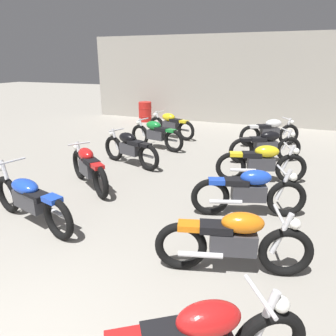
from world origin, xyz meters
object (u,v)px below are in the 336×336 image
Objects in this scene: motorcycle_left_row_1 at (30,199)px; oil_drum at (145,112)px; motorcycle_left_row_4 at (156,134)px; motorcycle_left_row_5 at (171,125)px; motorcycle_right_row_4 at (266,145)px; motorcycle_left_row_3 at (130,148)px; motorcycle_right_row_1 at (234,241)px; motorcycle_left_row_2 at (88,167)px; motorcycle_right_row_3 at (262,162)px; motorcycle_right_row_2 at (249,191)px; motorcycle_right_row_5 at (270,132)px.

motorcycle_left_row_1 is 9.30m from oil_drum.
motorcycle_left_row_5 is at bearing 93.80° from motorcycle_left_row_4.
motorcycle_left_row_3 is at bearing -154.60° from motorcycle_right_row_4.
motorcycle_left_row_5 is 2.25× the size of oil_drum.
motorcycle_right_row_1 is 10.63m from oil_drum.
motorcycle_left_row_2 and motorcycle_left_row_4 have the same top height.
motorcycle_left_row_3 is 0.98× the size of motorcycle_right_row_1.
motorcycle_left_row_4 is (0.05, 5.04, 0.01)m from motorcycle_left_row_1.
oil_drum is at bearing 121.23° from motorcycle_right_row_1.
motorcycle_right_row_3 is 7.95m from oil_drum.
motorcycle_left_row_4 is 3.69m from motorcycle_right_row_3.
motorcycle_left_row_4 and motorcycle_right_row_2 have the same top height.
motorcycle_right_row_5 is at bearing 90.93° from motorcycle_right_row_4.
motorcycle_right_row_2 is at bearing -89.67° from motorcycle_right_row_5.
motorcycle_left_row_5 is at bearing -49.12° from oil_drum.
oil_drum is at bearing 111.69° from motorcycle_left_row_3.
motorcycle_right_row_2 is 3.27m from motorcycle_right_row_4.
oil_drum is at bearing 133.99° from motorcycle_right_row_3.
motorcycle_left_row_4 is at bearing 176.78° from motorcycle_right_row_4.
motorcycle_left_row_4 and motorcycle_right_row_5 have the same top height.
motorcycle_right_row_1 is 1.09× the size of motorcycle_right_row_5.
motorcycle_right_row_3 is (3.36, 1.63, 0.00)m from motorcycle_left_row_2.
motorcycle_right_row_2 is 1.08× the size of motorcycle_right_row_5.
motorcycle_left_row_3 is 1.07× the size of motorcycle_right_row_5.
motorcycle_right_row_3 is (0.01, 3.37, 0.00)m from motorcycle_right_row_1.
motorcycle_left_row_1 is at bearing -134.99° from motorcycle_right_row_3.
motorcycle_left_row_3 and motorcycle_right_row_1 have the same top height.
motorcycle_left_row_4 is 4.72m from motorcycle_right_row_2.
motorcycle_left_row_1 reaches higher than motorcycle_right_row_5.
motorcycle_right_row_2 is 9.24m from oil_drum.
oil_drum is (-2.25, 3.99, -0.03)m from motorcycle_left_row_4.
motorcycle_left_row_1 reaches higher than motorcycle_right_row_2.
motorcycle_left_row_1 is 1.10× the size of motorcycle_left_row_4.
motorcycle_right_row_1 is 1.65m from motorcycle_right_row_2.
motorcycle_right_row_4 is (3.33, -1.69, 0.00)m from motorcycle_left_row_5.
motorcycle_left_row_5 and motorcycle_right_row_2 have the same top height.
motorcycle_right_row_3 is (0.04, 1.72, 0.00)m from motorcycle_right_row_2.
motorcycle_right_row_3 reaches higher than oil_drum.
motorcycle_left_row_3 reaches higher than oil_drum.
motorcycle_right_row_1 is (3.24, -3.39, 0.00)m from motorcycle_left_row_3.
motorcycle_right_row_4 reaches higher than oil_drum.
motorcycle_right_row_4 is 6.89m from oil_drum.
motorcycle_right_row_2 is 2.24× the size of oil_drum.
motorcycle_right_row_2 is at bearing -53.62° from oil_drum.
motorcycle_left_row_2 and motorcycle_right_row_1 have the same top height.
motorcycle_left_row_3 is at bearing -87.95° from motorcycle_left_row_5.
motorcycle_left_row_3 and motorcycle_left_row_4 have the same top height.
motorcycle_left_row_1 is 5.04m from motorcycle_left_row_4.
motorcycle_left_row_2 and motorcycle_left_row_3 have the same top height.
motorcycle_right_row_3 is at bearing -88.86° from motorcycle_right_row_5.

